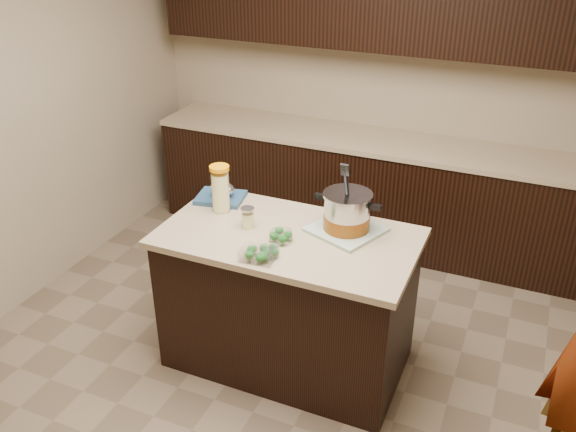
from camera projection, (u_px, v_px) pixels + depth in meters
ground_plane at (288, 358)px, 3.86m from camera, size 4.00×4.00×0.00m
room_shell at (288, 94)px, 3.07m from camera, size 4.04×4.04×2.72m
back_cabinets at (375, 132)px, 4.84m from camera, size 3.60×0.63×2.33m
island at (288, 300)px, 3.65m from camera, size 1.46×0.81×0.90m
dish_towel at (346, 230)px, 3.48m from camera, size 0.47×0.47×0.02m
stock_pot at (347, 214)px, 3.43m from camera, size 0.39×0.28×0.40m
lemonade_pitcher at (220, 190)px, 3.66m from camera, size 0.14×0.14×0.29m
mason_jar at (248, 218)px, 3.50m from camera, size 0.10×0.10×0.13m
broccoli_tub_left at (281, 237)px, 3.37m from camera, size 0.17×0.17×0.06m
broccoli_tub_right at (269, 252)px, 3.23m from camera, size 0.15×0.15×0.05m
broccoli_tub_rect at (258, 255)px, 3.20m from camera, size 0.19×0.15×0.06m
blue_tray at (222, 194)px, 3.83m from camera, size 0.33×0.28×0.11m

